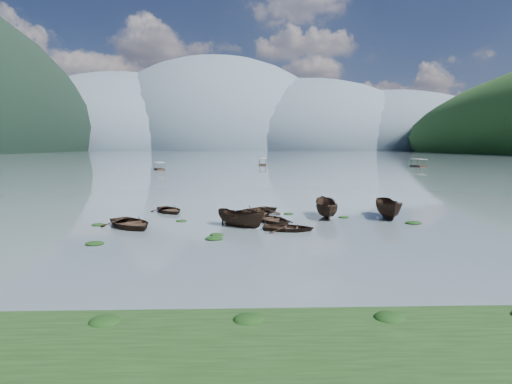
{
  "coord_description": "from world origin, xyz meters",
  "views": [
    {
      "loc": [
        -1.15,
        -25.4,
        6.22
      ],
      "look_at": [
        0.0,
        12.0,
        2.0
      ],
      "focal_mm": 28.0,
      "sensor_mm": 36.0,
      "label": 1
    }
  ],
  "objects_px": {
    "rowboat_3": "(270,222)",
    "pontoon_centre": "(263,165)",
    "rowboat_0": "(131,227)",
    "pontoon_left": "(159,170)"
  },
  "relations": [
    {
      "from": "rowboat_3",
      "to": "pontoon_centre",
      "type": "relative_size",
      "value": 0.66
    },
    {
      "from": "rowboat_3",
      "to": "pontoon_centre",
      "type": "bearing_deg",
      "value": -120.81
    },
    {
      "from": "rowboat_3",
      "to": "pontoon_left",
      "type": "distance_m",
      "value": 82.02
    },
    {
      "from": "rowboat_3",
      "to": "rowboat_0",
      "type": "bearing_deg",
      "value": -17.79
    },
    {
      "from": "rowboat_0",
      "to": "pontoon_centre",
      "type": "height_order",
      "value": "pontoon_centre"
    },
    {
      "from": "pontoon_left",
      "to": "pontoon_centre",
      "type": "bearing_deg",
      "value": 17.93
    },
    {
      "from": "pontoon_left",
      "to": "rowboat_0",
      "type": "bearing_deg",
      "value": -102.65
    },
    {
      "from": "rowboat_3",
      "to": "pontoon_left",
      "type": "relative_size",
      "value": 0.78
    },
    {
      "from": "rowboat_3",
      "to": "pontoon_centre",
      "type": "height_order",
      "value": "pontoon_centre"
    },
    {
      "from": "pontoon_left",
      "to": "pontoon_centre",
      "type": "height_order",
      "value": "pontoon_centre"
    }
  ]
}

